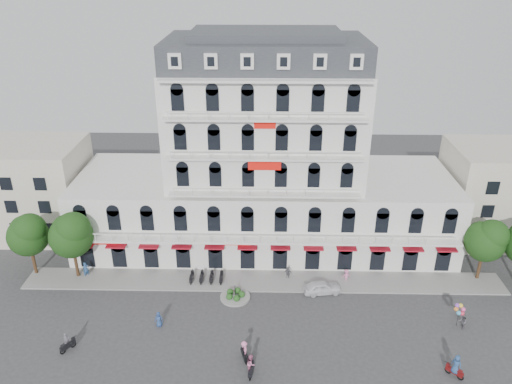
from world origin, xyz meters
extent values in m
plane|color=#38383A|center=(0.00, 0.00, 0.00)|extent=(120.00, 120.00, 0.00)
cube|color=gray|center=(0.00, 9.00, 0.08)|extent=(53.00, 4.00, 0.16)
cube|color=silver|center=(0.00, 18.00, 4.50)|extent=(45.00, 14.00, 9.00)
cube|color=silver|center=(0.00, 18.00, 15.50)|extent=(22.00, 12.00, 13.00)
cube|color=#2D3035|center=(0.00, 18.00, 23.50)|extent=(21.56, 11.76, 3.00)
cube|color=#2D3035|center=(0.00, 18.00, 25.40)|extent=(15.84, 8.64, 0.80)
cube|color=#A91425|center=(0.00, 10.50, 3.50)|extent=(40.50, 1.00, 0.15)
cube|color=red|center=(0.00, 11.88, 13.00)|extent=(3.50, 0.10, 1.40)
cube|color=beige|center=(-30.00, 20.00, 6.00)|extent=(14.00, 10.00, 12.00)
cube|color=beige|center=(30.00, 20.00, 6.00)|extent=(14.00, 10.00, 12.00)
cylinder|color=gray|center=(-3.00, 6.00, 0.12)|extent=(3.20, 3.20, 0.24)
cylinder|color=black|center=(-3.00, 6.00, 0.90)|extent=(0.08, 0.08, 1.40)
sphere|color=#284F1A|center=(-2.30, 6.00, 0.45)|extent=(0.70, 0.70, 0.70)
sphere|color=#284F1A|center=(-2.78, 6.66, 0.45)|extent=(0.70, 0.70, 0.70)
sphere|color=#284F1A|center=(-3.56, 6.42, 0.45)|extent=(0.70, 0.70, 0.70)
sphere|color=#284F1A|center=(-3.57, 5.60, 0.45)|extent=(0.70, 0.70, 0.70)
sphere|color=#284F1A|center=(-2.80, 5.33, 0.45)|extent=(0.70, 0.70, 0.70)
cylinder|color=#382314|center=(-26.00, 10.00, 1.76)|extent=(0.36, 0.36, 3.52)
sphere|color=#1C3D13|center=(-26.00, 10.00, 4.96)|extent=(4.48, 4.48, 4.48)
sphere|color=#1C3D13|center=(-25.50, 9.70, 6.00)|extent=(3.52, 3.52, 3.52)
sphere|color=#1C3D13|center=(-26.40, 10.30, 5.60)|extent=(3.20, 3.20, 3.20)
cylinder|color=#382314|center=(-21.00, 9.50, 1.87)|extent=(0.36, 0.36, 3.74)
sphere|color=#1C3D13|center=(-21.00, 9.50, 5.27)|extent=(4.76, 4.76, 4.76)
sphere|color=#1C3D13|center=(-20.50, 9.20, 6.38)|extent=(3.74, 3.74, 3.74)
sphere|color=#1C3D13|center=(-21.40, 9.80, 5.95)|extent=(3.40, 3.40, 3.40)
cylinder|color=#382314|center=(24.00, 10.00, 1.72)|extent=(0.36, 0.36, 3.43)
sphere|color=#1C3D13|center=(24.00, 10.00, 4.84)|extent=(4.37, 4.37, 4.37)
sphere|color=#1C3D13|center=(24.50, 9.70, 5.85)|extent=(3.43, 3.43, 3.43)
sphere|color=#1C3D13|center=(23.60, 10.30, 5.46)|extent=(3.12, 3.12, 3.12)
imported|color=white|center=(6.31, 7.10, 0.70)|extent=(4.29, 2.24, 1.39)
cube|color=black|center=(-17.92, -2.10, 0.55)|extent=(1.17, 1.42, 0.35)
torus|color=black|center=(-17.59, -1.65, 0.28)|extent=(0.45, 0.55, 0.60)
torus|color=black|center=(-18.24, -2.54, 0.28)|extent=(0.45, 0.55, 0.60)
imported|color=#5E5C64|center=(-17.92, -2.10, 1.21)|extent=(0.62, 0.66, 1.52)
cube|color=black|center=(-0.99, -4.74, 0.55)|extent=(0.53, 1.53, 0.35)
torus|color=black|center=(-0.92, -4.20, 0.28)|extent=(0.19, 0.61, 0.60)
torus|color=black|center=(-1.05, -5.29, 0.28)|extent=(0.19, 0.61, 0.60)
imported|color=#CD6C98|center=(-0.99, -4.74, 1.35)|extent=(0.78, 0.95, 1.81)
cube|color=maroon|center=(16.55, -4.53, 0.55)|extent=(1.33, 1.29, 0.35)
torus|color=black|center=(16.15, -4.16, 0.28)|extent=(0.52, 0.50, 0.60)
torus|color=black|center=(16.95, -4.91, 0.28)|extent=(0.52, 0.50, 0.60)
imported|color=#2B4D82|center=(16.55, -4.53, 1.37)|extent=(1.06, 1.05, 1.85)
cube|color=black|center=(-1.65, -2.90, 0.55)|extent=(0.76, 1.54, 0.35)
torus|color=black|center=(-1.49, -3.43, 0.28)|extent=(0.28, 0.61, 0.60)
torus|color=black|center=(-1.80, -2.37, 0.28)|extent=(0.28, 0.61, 0.60)
imported|color=pink|center=(-1.65, -2.90, 1.23)|extent=(0.84, 1.13, 1.56)
imported|color=navy|center=(-10.19, 1.40, 0.82)|extent=(0.81, 0.53, 1.64)
imported|color=slate|center=(2.73, 9.50, 0.80)|extent=(1.01, 0.61, 1.61)
imported|color=pink|center=(9.19, 9.26, 0.75)|extent=(1.04, 0.70, 1.50)
imported|color=#2B5083|center=(-20.00, 9.50, 0.95)|extent=(0.81, 0.80, 1.89)
imported|color=slate|center=(19.41, 1.74, 0.78)|extent=(0.79, 0.90, 1.57)
cylinder|color=black|center=(19.01, 2.04, 1.00)|extent=(0.04, 0.04, 2.00)
sphere|color=#E54C99|center=(19.36, 2.04, 2.00)|extent=(0.44, 0.44, 0.44)
sphere|color=yellow|center=(19.19, 2.35, 2.21)|extent=(0.44, 0.44, 0.44)
sphere|color=#994CD8|center=(18.84, 2.35, 2.23)|extent=(0.44, 0.44, 0.44)
sphere|color=orange|center=(18.66, 2.04, 2.04)|extent=(0.44, 0.44, 0.44)
sphere|color=#4CB2E5|center=(18.84, 1.74, 1.81)|extent=(0.44, 0.44, 0.44)
sphere|color=#D8334C|center=(19.19, 1.74, 1.76)|extent=(0.44, 0.44, 0.44)
camera|label=1|loc=(0.11, -36.96, 32.95)|focal=35.00mm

